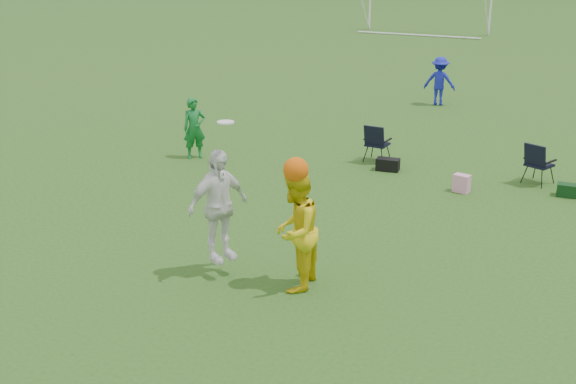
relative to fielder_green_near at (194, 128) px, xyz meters
The scene contains 4 objects.
ground 8.40m from the fielder_green_near, 45.34° to the right, with size 260.00×260.00×0.00m, color #23531A.
fielder_green_near is the anchor object (origin of this frame).
fielder_blue 9.75m from the fielder_green_near, 70.52° to the left, with size 1.04×0.60×1.62m, color #171EB1.
center_contest 7.40m from the fielder_green_near, 43.74° to the right, with size 2.19×1.38×2.66m.
Camera 1 is at (5.23, -8.17, 5.34)m, focal length 45.00 mm.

